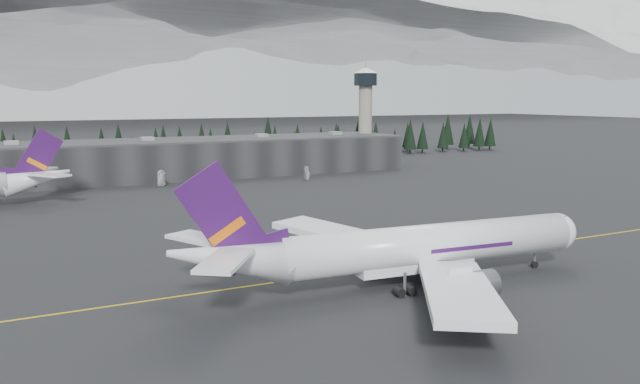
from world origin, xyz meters
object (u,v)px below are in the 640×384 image
terminal (178,158)px  control_tower (365,105)px  jet_main (398,249)px  gse_vehicle_a (161,184)px  gse_vehicle_b (307,178)px

terminal → control_tower: control_tower is taller
terminal → control_tower: 76.98m
jet_main → gse_vehicle_a: size_ratio=12.76×
jet_main → gse_vehicle_b: (38.41, 108.59, -4.54)m
terminal → gse_vehicle_b: size_ratio=35.15×
control_tower → jet_main: (-78.59, -139.22, -18.09)m
jet_main → gse_vehicle_a: jet_main is taller
control_tower → gse_vehicle_b: bearing=-142.7°
control_tower → jet_main: bearing=-119.4°
jet_main → gse_vehicle_b: bearing=75.5°
terminal → control_tower: bearing=2.3°
terminal → gse_vehicle_b: terminal is taller
jet_main → gse_vehicle_a: bearing=98.5°
gse_vehicle_a → gse_vehicle_b: 46.05m
control_tower → terminal: bearing=-177.7°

